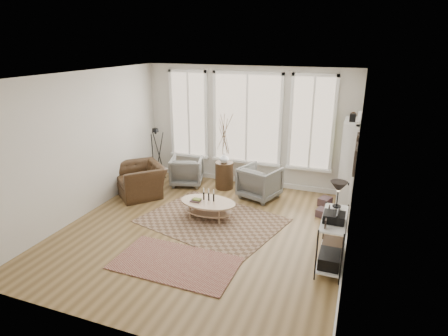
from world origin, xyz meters
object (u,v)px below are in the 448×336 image
at_px(accent_chair, 141,180).
at_px(bookcase, 348,163).
at_px(side_table, 224,153).
at_px(armchair_left, 187,171).
at_px(low_shelf, 333,236).
at_px(coffee_table, 208,205).
at_px(armchair_right, 260,182).

bearing_deg(accent_chair, bookcase, 54.68).
bearing_deg(bookcase, side_table, -179.39).
bearing_deg(accent_chair, armchair_left, 94.64).
bearing_deg(armchair_left, accent_chair, 36.86).
distance_m(armchair_left, side_table, 1.11).
xyz_separation_m(low_shelf, side_table, (-2.77, 2.49, 0.38)).
xyz_separation_m(coffee_table, armchair_right, (0.71, 1.39, 0.09)).
bearing_deg(coffee_table, bookcase, 33.36).
bearing_deg(low_shelf, armchair_left, 147.34).
bearing_deg(low_shelf, coffee_table, 161.69).
relative_size(bookcase, accent_chair, 1.84).
height_order(armchair_right, side_table, side_table).
bearing_deg(coffee_table, side_table, 98.82).
xyz_separation_m(coffee_table, accent_chair, (-1.95, 0.59, 0.08)).
distance_m(armchair_right, side_table, 1.13).
distance_m(bookcase, armchair_left, 3.84).
relative_size(bookcase, coffee_table, 1.75).
xyz_separation_m(bookcase, armchair_left, (-3.79, -0.12, -0.60)).
bearing_deg(side_table, coffee_table, -81.18).
height_order(low_shelf, armchair_left, low_shelf).
xyz_separation_m(bookcase, side_table, (-2.82, -0.03, -0.06)).
relative_size(low_shelf, coffee_table, 1.11).
xyz_separation_m(armchair_right, side_table, (-0.97, 0.27, 0.52)).
bearing_deg(coffee_table, armchair_left, 128.08).
relative_size(coffee_table, armchair_left, 1.51).
relative_size(side_table, accent_chair, 1.65).
relative_size(bookcase, armchair_right, 2.51).
bearing_deg(accent_chair, side_table, 73.40).
height_order(bookcase, accent_chair, bookcase).
xyz_separation_m(armchair_left, accent_chair, (-0.72, -0.98, 0.01)).
height_order(armchair_left, armchair_right, armchair_right).
height_order(bookcase, side_table, bookcase).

